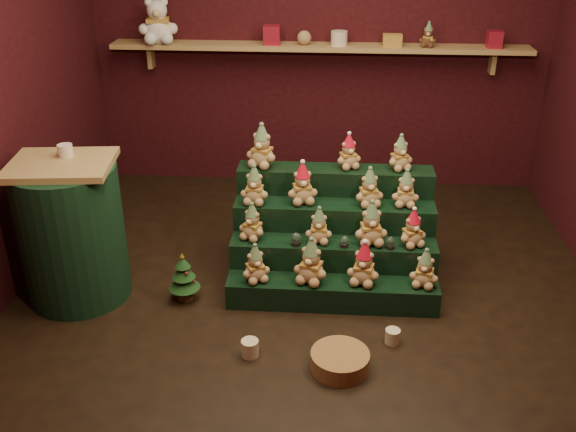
# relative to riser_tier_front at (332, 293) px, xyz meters

# --- Properties ---
(ground) EXTENTS (4.00, 4.00, 0.00)m
(ground) POSITION_rel_riser_tier_front_xyz_m (-0.17, 0.11, -0.09)
(ground) COLOR black
(ground) RESTS_ON ground
(back_wall) EXTENTS (4.00, 0.10, 2.80)m
(back_wall) POSITION_rel_riser_tier_front_xyz_m (-0.17, 2.16, 1.31)
(back_wall) COLOR black
(back_wall) RESTS_ON ground
(front_wall) EXTENTS (4.00, 0.10, 2.80)m
(front_wall) POSITION_rel_riser_tier_front_xyz_m (-0.17, -1.94, 1.31)
(front_wall) COLOR black
(front_wall) RESTS_ON ground
(back_shelf) EXTENTS (3.60, 0.26, 0.24)m
(back_shelf) POSITION_rel_riser_tier_front_xyz_m (-0.17, 1.99, 1.20)
(back_shelf) COLOR #A38951
(back_shelf) RESTS_ON ground
(riser_tier_front) EXTENTS (1.40, 0.22, 0.18)m
(riser_tier_front) POSITION_rel_riser_tier_front_xyz_m (0.00, 0.00, 0.00)
(riser_tier_front) COLOR black
(riser_tier_front) RESTS_ON ground
(riser_tier_midfront) EXTENTS (1.40, 0.22, 0.36)m
(riser_tier_midfront) POSITION_rel_riser_tier_front_xyz_m (0.00, 0.22, 0.09)
(riser_tier_midfront) COLOR black
(riser_tier_midfront) RESTS_ON ground
(riser_tier_midback) EXTENTS (1.40, 0.22, 0.54)m
(riser_tier_midback) POSITION_rel_riser_tier_front_xyz_m (0.00, 0.44, 0.18)
(riser_tier_midback) COLOR black
(riser_tier_midback) RESTS_ON ground
(riser_tier_back) EXTENTS (1.40, 0.22, 0.72)m
(riser_tier_back) POSITION_rel_riser_tier_front_xyz_m (0.00, 0.66, 0.27)
(riser_tier_back) COLOR black
(riser_tier_back) RESTS_ON ground
(teddy_0) EXTENTS (0.24, 0.23, 0.26)m
(teddy_0) POSITION_rel_riser_tier_front_xyz_m (-0.51, -0.01, 0.22)
(teddy_0) COLOR tan
(teddy_0) RESTS_ON riser_tier_front
(teddy_1) EXTENTS (0.28, 0.26, 0.31)m
(teddy_1) POSITION_rel_riser_tier_front_xyz_m (-0.14, -0.00, 0.25)
(teddy_1) COLOR tan
(teddy_1) RESTS_ON riser_tier_front
(teddy_2) EXTENTS (0.25, 0.23, 0.29)m
(teddy_2) POSITION_rel_riser_tier_front_xyz_m (0.20, 0.00, 0.24)
(teddy_2) COLOR tan
(teddy_2) RESTS_ON riser_tier_front
(teddy_3) EXTENTS (0.22, 0.21, 0.26)m
(teddy_3) POSITION_rel_riser_tier_front_xyz_m (0.59, 0.00, 0.22)
(teddy_3) COLOR tan
(teddy_3) RESTS_ON riser_tier_front
(teddy_4) EXTENTS (0.24, 0.23, 0.26)m
(teddy_4) POSITION_rel_riser_tier_front_xyz_m (-0.55, 0.23, 0.40)
(teddy_4) COLOR tan
(teddy_4) RESTS_ON riser_tier_midfront
(teddy_5) EXTENTS (0.18, 0.16, 0.25)m
(teddy_5) POSITION_rel_riser_tier_front_xyz_m (-0.10, 0.22, 0.40)
(teddy_5) COLOR tan
(teddy_5) RESTS_ON riser_tier_midfront
(teddy_6) EXTENTS (0.25, 0.23, 0.31)m
(teddy_6) POSITION_rel_riser_tier_front_xyz_m (0.25, 0.22, 0.42)
(teddy_6) COLOR tan
(teddy_6) RESTS_ON riser_tier_midfront
(teddy_7) EXTENTS (0.24, 0.23, 0.26)m
(teddy_7) POSITION_rel_riser_tier_front_xyz_m (0.52, 0.22, 0.40)
(teddy_7) COLOR tan
(teddy_7) RESTS_ON riser_tier_midfront
(teddy_8) EXTENTS (0.21, 0.19, 0.27)m
(teddy_8) POSITION_rel_riser_tier_front_xyz_m (-0.56, 0.42, 0.59)
(teddy_8) COLOR tan
(teddy_8) RESTS_ON riser_tier_midback
(teddy_9) EXTENTS (0.25, 0.23, 0.29)m
(teddy_9) POSITION_rel_riser_tier_front_xyz_m (-0.23, 0.45, 0.60)
(teddy_9) COLOR tan
(teddy_9) RESTS_ON riser_tier_midback
(teddy_10) EXTENTS (0.23, 0.22, 0.27)m
(teddy_10) POSITION_rel_riser_tier_front_xyz_m (0.23, 0.44, 0.59)
(teddy_10) COLOR tan
(teddy_10) RESTS_ON riser_tier_midback
(teddy_11) EXTENTS (0.19, 0.18, 0.26)m
(teddy_11) POSITION_rel_riser_tier_front_xyz_m (0.48, 0.46, 0.58)
(teddy_11) COLOR tan
(teddy_11) RESTS_ON riser_tier_midback
(teddy_12) EXTENTS (0.27, 0.26, 0.31)m
(teddy_12) POSITION_rel_riser_tier_front_xyz_m (-0.53, 0.66, 0.79)
(teddy_12) COLOR tan
(teddy_12) RESTS_ON riser_tier_back
(teddy_13) EXTENTS (0.23, 0.22, 0.25)m
(teddy_13) POSITION_rel_riser_tier_front_xyz_m (0.09, 0.68, 0.75)
(teddy_13) COLOR tan
(teddy_13) RESTS_ON riser_tier_back
(teddy_14) EXTENTS (0.23, 0.22, 0.25)m
(teddy_14) POSITION_rel_riser_tier_front_xyz_m (0.45, 0.67, 0.76)
(teddy_14) COLOR tan
(teddy_14) RESTS_ON riser_tier_back
(snow_globe_a) EXTENTS (0.07, 0.07, 0.09)m
(snow_globe_a) POSITION_rel_riser_tier_front_xyz_m (-0.25, 0.16, 0.32)
(snow_globe_a) COLOR black
(snow_globe_a) RESTS_ON riser_tier_midfront
(snow_globe_b) EXTENTS (0.06, 0.06, 0.08)m
(snow_globe_b) POSITION_rel_riser_tier_front_xyz_m (0.07, 0.16, 0.31)
(snow_globe_b) COLOR black
(snow_globe_b) RESTS_ON riser_tier_midfront
(snow_globe_c) EXTENTS (0.06, 0.06, 0.08)m
(snow_globe_c) POSITION_rel_riser_tier_front_xyz_m (0.38, 0.16, 0.31)
(snow_globe_c) COLOR black
(snow_globe_c) RESTS_ON riser_tier_midfront
(side_table) EXTENTS (0.69, 0.68, 0.97)m
(side_table) POSITION_rel_riser_tier_front_xyz_m (-1.72, 0.02, 0.39)
(side_table) COLOR #A38951
(side_table) RESTS_ON ground
(table_ornament) EXTENTS (0.09, 0.09, 0.08)m
(table_ornament) POSITION_rel_riser_tier_front_xyz_m (-1.72, 0.12, 0.92)
(table_ornament) COLOR beige
(table_ornament) RESTS_ON side_table
(mini_christmas_tree) EXTENTS (0.21, 0.21, 0.36)m
(mini_christmas_tree) POSITION_rel_riser_tier_front_xyz_m (-0.99, -0.00, 0.09)
(mini_christmas_tree) COLOR #402D17
(mini_christmas_tree) RESTS_ON ground
(mug_left) EXTENTS (0.11, 0.11, 0.11)m
(mug_left) POSITION_rel_riser_tier_front_xyz_m (-0.48, -0.57, -0.04)
(mug_left) COLOR beige
(mug_left) RESTS_ON ground
(mug_right) EXTENTS (0.09, 0.09, 0.09)m
(mug_right) POSITION_rel_riser_tier_front_xyz_m (0.38, -0.38, -0.04)
(mug_right) COLOR beige
(mug_right) RESTS_ON ground
(wicker_basket) EXTENTS (0.42, 0.42, 0.11)m
(wicker_basket) POSITION_rel_riser_tier_front_xyz_m (0.05, -0.64, -0.04)
(wicker_basket) COLOR olive
(wicker_basket) RESTS_ON ground
(white_bear) EXTENTS (0.39, 0.36, 0.47)m
(white_bear) POSITION_rel_riser_tier_front_xyz_m (-1.55, 1.95, 1.46)
(white_bear) COLOR white
(white_bear) RESTS_ON back_shelf
(brown_bear) EXTENTS (0.16, 0.15, 0.20)m
(brown_bear) POSITION_rel_riser_tier_front_xyz_m (0.75, 1.95, 1.33)
(brown_bear) COLOR #512F1B
(brown_bear) RESTS_ON back_shelf
(gift_tin_red_a) EXTENTS (0.14, 0.14, 0.16)m
(gift_tin_red_a) POSITION_rel_riser_tier_front_xyz_m (-0.57, 1.96, 1.31)
(gift_tin_red_a) COLOR maroon
(gift_tin_red_a) RESTS_ON back_shelf
(gift_tin_cream) EXTENTS (0.14, 0.14, 0.12)m
(gift_tin_cream) POSITION_rel_riser_tier_front_xyz_m (0.00, 1.96, 1.29)
(gift_tin_cream) COLOR beige
(gift_tin_cream) RESTS_ON back_shelf
(gift_tin_red_b) EXTENTS (0.12, 0.12, 0.14)m
(gift_tin_red_b) POSITION_rel_riser_tier_front_xyz_m (1.30, 1.96, 1.30)
(gift_tin_red_b) COLOR maroon
(gift_tin_red_b) RESTS_ON back_shelf
(shelf_plush_ball) EXTENTS (0.12, 0.12, 0.12)m
(shelf_plush_ball) POSITION_rel_riser_tier_front_xyz_m (-0.29, 1.96, 1.29)
(shelf_plush_ball) COLOR tan
(shelf_plush_ball) RESTS_ON back_shelf
(scarf_gift_box) EXTENTS (0.16, 0.10, 0.10)m
(scarf_gift_box) POSITION_rel_riser_tier_front_xyz_m (0.45, 1.96, 1.28)
(scarf_gift_box) COLOR orange
(scarf_gift_box) RESTS_ON back_shelf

